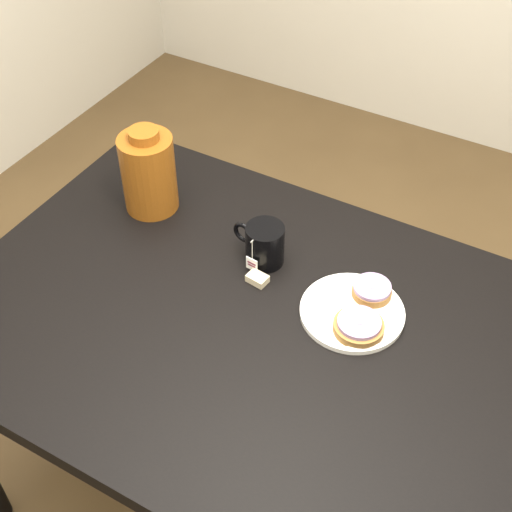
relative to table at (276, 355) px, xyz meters
name	(u,v)px	position (x,y,z in m)	size (l,w,h in m)	color
ground_plane	(271,504)	(0.00, 0.00, -0.67)	(4.00, 4.00, 0.00)	brown
table	(276,355)	(0.00, 0.00, 0.00)	(1.40, 0.90, 0.75)	black
plate	(352,311)	(0.12, 0.12, 0.09)	(0.22, 0.22, 0.02)	white
bagel_back	(372,290)	(0.13, 0.18, 0.11)	(0.11, 0.11, 0.03)	brown
bagel_front	(359,326)	(0.15, 0.07, 0.11)	(0.14, 0.14, 0.03)	brown
mug	(264,244)	(-0.12, 0.17, 0.13)	(0.14, 0.10, 0.10)	black
teabag_pouch	(257,279)	(-0.10, 0.10, 0.09)	(0.04, 0.03, 0.02)	#C6B793
bagel_package	(148,172)	(-0.46, 0.21, 0.19)	(0.16, 0.16, 0.22)	#5A2B0B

